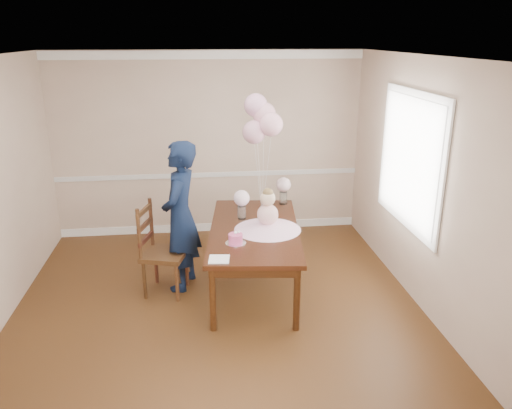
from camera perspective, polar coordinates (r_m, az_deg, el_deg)
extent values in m
cube|color=#381F0E|center=(5.58, -4.26, -12.48)|extent=(4.50, 5.00, 0.00)
cube|color=white|center=(4.77, -5.07, 16.41)|extent=(4.50, 5.00, 0.02)
cube|color=tan|center=(7.43, -5.45, 6.76)|extent=(4.50, 0.02, 2.70)
cube|color=tan|center=(2.75, -2.34, -15.45)|extent=(4.50, 0.02, 2.70)
cube|color=tan|center=(5.56, 19.22, 1.62)|extent=(0.02, 5.00, 2.70)
cube|color=silver|center=(7.53, -5.34, 3.40)|extent=(4.50, 0.02, 0.07)
cube|color=white|center=(7.26, -5.77, 16.67)|extent=(4.50, 0.02, 0.12)
cube|color=white|center=(7.79, -5.15, -2.57)|extent=(4.50, 0.02, 0.12)
cube|color=white|center=(5.94, 17.19, 4.89)|extent=(0.02, 1.66, 1.56)
cube|color=silver|center=(5.93, 17.03, 4.89)|extent=(0.01, 1.50, 1.40)
cube|color=black|center=(5.82, -0.19, -2.91)|extent=(1.24, 2.14, 0.05)
cube|color=black|center=(5.85, -0.19, -3.60)|extent=(1.13, 2.02, 0.10)
cylinder|color=black|center=(5.16, -4.98, -10.73)|extent=(0.08, 0.08, 0.71)
cylinder|color=black|center=(5.16, 4.69, -10.70)|extent=(0.08, 0.08, 0.71)
cylinder|color=black|center=(6.85, -3.80, -2.97)|extent=(0.08, 0.08, 0.71)
cylinder|color=black|center=(6.85, 3.37, -2.95)|extent=(0.08, 0.08, 0.71)
cone|color=#FDBADD|center=(5.75, 1.33, -2.39)|extent=(0.86, 0.86, 0.10)
sphere|color=pink|center=(5.70, 1.34, -1.15)|extent=(0.24, 0.24, 0.24)
sphere|color=beige|center=(5.64, 1.36, 0.70)|extent=(0.17, 0.17, 0.17)
sphere|color=brown|center=(5.62, 1.36, 1.29)|extent=(0.12, 0.12, 0.12)
cylinder|color=silver|center=(5.39, -2.34, -4.43)|extent=(0.25, 0.25, 0.01)
cylinder|color=#D84483|center=(5.37, -2.35, -3.89)|extent=(0.17, 0.17, 0.10)
sphere|color=white|center=(5.35, -2.36, -3.24)|extent=(0.03, 0.03, 0.03)
sphere|color=silver|center=(5.36, -2.03, -3.15)|extent=(0.03, 0.03, 0.03)
cylinder|color=silver|center=(6.07, -1.64, -0.91)|extent=(0.11, 0.11, 0.16)
sphere|color=silver|center=(6.01, -1.66, 0.74)|extent=(0.19, 0.19, 0.19)
cylinder|color=silver|center=(6.61, 3.13, 0.75)|extent=(0.11, 0.11, 0.16)
sphere|color=beige|center=(6.56, 3.16, 2.27)|extent=(0.19, 0.19, 0.19)
cube|color=white|center=(5.03, -4.24, -6.25)|extent=(0.23, 0.23, 0.01)
cylinder|color=silver|center=(6.34, 0.71, -0.73)|extent=(0.05, 0.05, 0.02)
sphere|color=#DC9CB2|center=(6.07, -0.22, 8.27)|extent=(0.29, 0.29, 0.29)
sphere|color=#F4ADBE|center=(6.01, 1.75, 9.13)|extent=(0.29, 0.29, 0.29)
sphere|color=#E5A2B3|center=(6.14, 0.93, 10.31)|extent=(0.29, 0.29, 0.29)
sphere|color=#E4A2C3|center=(6.14, -0.03, 11.28)|extent=(0.29, 0.29, 0.29)
cylinder|color=silver|center=(6.20, 0.26, 2.99)|extent=(0.09, 0.01, 0.85)
cylinder|color=white|center=(6.17, 1.21, 3.38)|extent=(0.10, 0.07, 0.95)
cylinder|color=silver|center=(6.23, 0.82, 4.02)|extent=(0.03, 0.09, 1.05)
cylinder|color=white|center=(6.22, 0.35, 4.50)|extent=(0.07, 0.11, 1.15)
cube|color=#371F0F|center=(5.90, -10.37, -5.61)|extent=(0.58, 0.58, 0.05)
cylinder|color=#311C0D|center=(5.91, -12.62, -8.44)|extent=(0.05, 0.05, 0.46)
cylinder|color=#3E2110|center=(5.79, -9.02, -8.82)|extent=(0.05, 0.05, 0.46)
cylinder|color=#36170E|center=(6.24, -11.35, -6.86)|extent=(0.05, 0.05, 0.46)
cylinder|color=#381B0F|center=(6.12, -7.92, -7.17)|extent=(0.05, 0.05, 0.46)
cylinder|color=#361E0E|center=(5.69, -13.22, -3.37)|extent=(0.05, 0.05, 0.60)
cylinder|color=#371B0F|center=(6.02, -11.88, -2.00)|extent=(0.05, 0.05, 0.60)
cube|color=black|center=(5.90, -12.45, -3.83)|extent=(0.15, 0.42, 0.05)
cube|color=#32190D|center=(5.84, -12.56, -2.27)|extent=(0.15, 0.42, 0.05)
cube|color=#3C2210|center=(5.78, -12.68, -0.69)|extent=(0.15, 0.42, 0.05)
imported|color=black|center=(5.87, -8.62, -1.36)|extent=(0.59, 0.74, 1.78)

